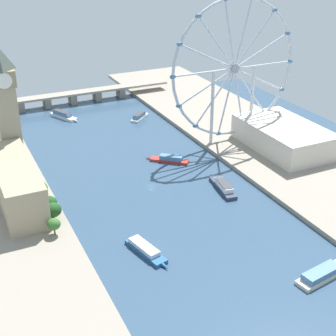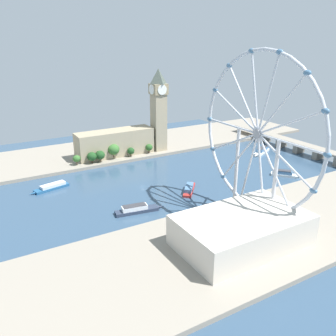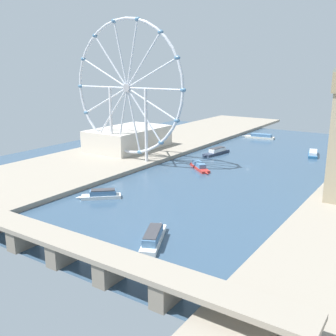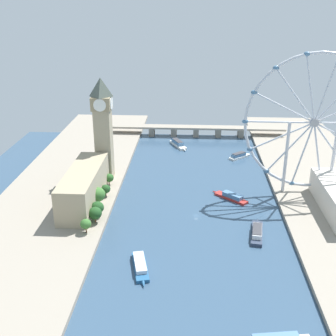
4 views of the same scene
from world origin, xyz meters
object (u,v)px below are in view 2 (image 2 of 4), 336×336
Objects in this scene: tour_boat_2 at (52,187)px; tour_boat_4 at (189,189)px; clock_tower at (159,109)px; tour_boat_1 at (137,209)px; parliament_block at (115,143)px; ferris_wheel at (258,135)px; river_bridge at (299,145)px; riverside_hall at (242,230)px; tour_boat_0 at (262,151)px; tour_boat_5 at (284,174)px.

tour_boat_2 is 111.79m from tour_boat_4.
clock_tower is 2.33× the size of tour_boat_1.
clock_tower reaches higher than parliament_block.
tour_boat_2 is (50.46, -76.81, -13.87)m from parliament_block.
tour_boat_2 is (-118.34, -106.37, -56.40)m from ferris_wheel.
tour_boat_4 is (59.46, 94.67, 0.11)m from tour_boat_2.
tour_boat_4 is (-58.88, -11.71, -56.30)m from ferris_wheel.
river_bridge is at bearing 59.36° from clock_tower.
riverside_hall is 2.23× the size of tour_boat_0.
tour_boat_0 is (-130.76, 143.22, -9.62)m from riverside_hall.
riverside_hall reaches higher than river_bridge.
tour_boat_4 is (103.49, -29.52, -44.91)m from clock_tower.
tour_boat_1 reaches higher than tour_boat_2.
parliament_block reaches higher than riverside_hall.
clock_tower is 140.76m from tour_boat_5.
river_bridge is (-85.98, 146.80, -50.43)m from ferris_wheel.
parliament_block is 2.36× the size of tour_boat_0.
tour_boat_0 is 0.92× the size of tour_boat_1.
ferris_wheel is at bearing 9.93° from parliament_block.
clock_tower is 3.69× the size of tour_boat_5.
tour_boat_0 is at bearing -117.60° from river_bridge.
clock_tower is 139.23m from tour_boat_2.
clock_tower is 0.43× the size of river_bridge.
ferris_wheel is 97.03m from tour_boat_1.
tour_boat_2 is (-32.36, -253.17, -5.97)m from river_bridge.
ferris_wheel is 0.55× the size of river_bridge.
tour_boat_1 is at bearing -6.74° from tour_boat_0.
tour_boat_4 is (109.92, 17.86, -13.76)m from parliament_block.
riverside_hall is (188.59, -49.75, -34.80)m from clock_tower.
riverside_hall is at bearing -152.49° from tour_boat_4.
parliament_block is at bearing 179.57° from tour_boat_5.
tour_boat_1 is (39.86, -211.23, -5.58)m from river_bridge.
river_bridge is (82.82, 176.36, -7.89)m from parliament_block.
clock_tower is at bearing -120.64° from river_bridge.
tour_boat_1 is (116.25, -82.24, -44.62)m from clock_tower.
clock_tower reaches higher than tour_boat_4.
river_bridge is at bearing 122.12° from riverside_hall.
tour_boat_2 is 200.30m from tour_boat_5.
tour_boat_0 is at bearing 65.48° from parliament_block.
riverside_hall is at bearing -0.70° from parliament_block.
tour_boat_2 is (44.03, -124.18, -45.01)m from clock_tower.
ferris_wheel is 2.98× the size of tour_boat_1.
tour_boat_4 is (-12.76, 52.72, -0.29)m from tour_boat_1.
parliament_block is at bearing -97.73° from clock_tower.
clock_tower is 1.07× the size of parliament_block.
tour_boat_5 is at bearing 41.22° from parliament_block.
river_bridge is 40.43m from tour_boat_0.
tour_boat_1 is (122.68, -34.87, -13.47)m from parliament_block.
tour_boat_2 is at bearing -153.40° from tour_boat_5.
ferris_wheel reaches higher than tour_boat_4.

